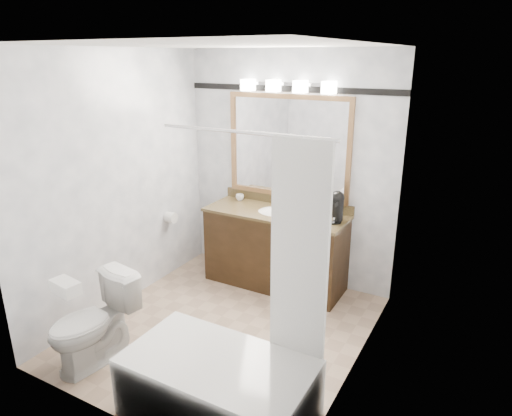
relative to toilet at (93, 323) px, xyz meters
The scene contains 14 objects.
room 1.44m from the toilet, 53.50° to the left, with size 2.42×2.62×2.52m.
vanity 2.05m from the toilet, 70.64° to the left, with size 1.53×0.58×0.97m.
mirror 2.57m from the toilet, 72.83° to the left, with size 1.40×0.04×1.10m.
vanity_light_bar 2.86m from the toilet, 72.42° to the left, with size 1.02×0.14×0.12m.
accent_stripe 2.89m from the toilet, 72.91° to the left, with size 2.40×0.01×0.06m, color black.
bathtub 1.24m from the toilet, ahead, with size 1.30×0.75×1.96m.
tp_roll 1.68m from the toilet, 106.16° to the left, with size 0.12×0.12×0.11m, color white.
toilet is the anchor object (origin of this frame).
tissue_box 0.46m from the toilet, 90.00° to the right, with size 0.24×0.13×0.10m, color white.
coffee_maker 2.47m from the toilet, 56.02° to the left, with size 0.16×0.20×0.31m.
cup_left 2.17m from the toilet, 86.30° to the left, with size 0.09×0.09×0.07m, color white.
soap_bottle_a 2.29m from the toilet, 74.25° to the left, with size 0.05×0.05×0.11m, color white.
soap_bottle_b 2.32m from the toilet, 70.64° to the left, with size 0.07×0.07×0.09m, color white.
soap_bar 2.25m from the toilet, 69.10° to the left, with size 0.08×0.05×0.02m, color beige.
Camera 1 is at (2.03, -3.09, 2.42)m, focal length 32.00 mm.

